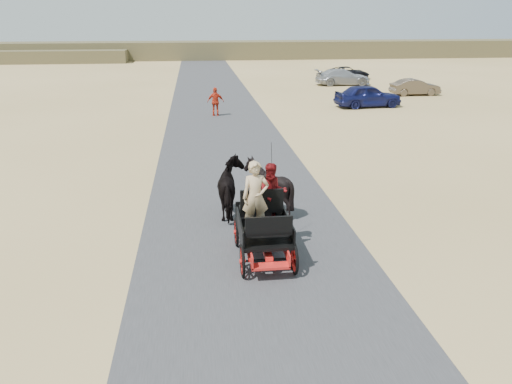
{
  "coord_description": "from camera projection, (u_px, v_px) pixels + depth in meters",
  "views": [
    {
      "loc": [
        -1.34,
        -11.54,
        5.8
      ],
      "look_at": [
        0.23,
        1.36,
        1.2
      ],
      "focal_mm": 35.0,
      "sensor_mm": 36.0,
      "label": 1
    }
  ],
  "objects": [
    {
      "name": "horse_left",
      "position": [
        232.0,
        188.0,
        15.15
      ],
      "size": [
        0.91,
        2.01,
        1.7
      ],
      "primitive_type": "imported",
      "rotation": [
        0.0,
        0.0,
        3.14
      ],
      "color": "black",
      "rests_on": "ground"
    },
    {
      "name": "ground",
      "position": [
        254.0,
        253.0,
        12.89
      ],
      "size": [
        140.0,
        140.0,
        0.0
      ],
      "primitive_type": "plane",
      "color": "tan"
    },
    {
      "name": "carriage",
      "position": [
        264.0,
        244.0,
        12.56
      ],
      "size": [
        1.3,
        2.4,
        0.72
      ],
      "primitive_type": null,
      "color": "black",
      "rests_on": "ground"
    },
    {
      "name": "road",
      "position": [
        254.0,
        253.0,
        12.88
      ],
      "size": [
        6.0,
        140.0,
        0.01
      ],
      "primitive_type": "cube",
      "color": "#38383A",
      "rests_on": "ground"
    },
    {
      "name": "car_c",
      "position": [
        343.0,
        77.0,
        44.05
      ],
      "size": [
        4.82,
        1.99,
        1.39
      ],
      "primitive_type": "imported",
      "rotation": [
        0.0,
        0.0,
        1.58
      ],
      "color": "#B2B2B7",
      "rests_on": "ground"
    },
    {
      "name": "driver_man",
      "position": [
        256.0,
        197.0,
        12.17
      ],
      "size": [
        0.66,
        0.43,
        1.8
      ],
      "primitive_type": "imported",
      "color": "tan",
      "rests_on": "carriage"
    },
    {
      "name": "car_a",
      "position": [
        368.0,
        96.0,
        33.35
      ],
      "size": [
        4.57,
        2.2,
        1.51
      ],
      "primitive_type": "imported",
      "rotation": [
        0.0,
        0.0,
        1.67
      ],
      "color": "navy",
      "rests_on": "ground"
    },
    {
      "name": "passenger_woman",
      "position": [
        272.0,
        193.0,
        12.78
      ],
      "size": [
        0.77,
        0.6,
        1.58
      ],
      "primitive_type": "imported",
      "color": "#660C0F",
      "rests_on": "carriage"
    },
    {
      "name": "pedestrian",
      "position": [
        216.0,
        102.0,
        30.33
      ],
      "size": [
        1.04,
        0.49,
        1.73
      ],
      "primitive_type": "imported",
      "rotation": [
        0.0,
        0.0,
        3.08
      ],
      "color": "red",
      "rests_on": "ground"
    },
    {
      "name": "car_b",
      "position": [
        415.0,
        87.0,
        38.39
      ],
      "size": [
        3.75,
        1.34,
        1.23
      ],
      "primitive_type": "imported",
      "rotation": [
        0.0,
        0.0,
        1.58
      ],
      "color": "brown",
      "rests_on": "ground"
    },
    {
      "name": "car_d",
      "position": [
        348.0,
        73.0,
        48.48
      ],
      "size": [
        4.33,
        2.35,
        1.15
      ],
      "primitive_type": "imported",
      "rotation": [
        0.0,
        0.0,
        1.46
      ],
      "color": "black",
      "rests_on": "ground"
    },
    {
      "name": "ridge_far",
      "position": [
        203.0,
        50.0,
        70.51
      ],
      "size": [
        140.0,
        6.0,
        2.4
      ],
      "primitive_type": "cube",
      "color": "brown",
      "rests_on": "ground"
    },
    {
      "name": "horse_right",
      "position": [
        268.0,
        187.0,
        15.27
      ],
      "size": [
        1.37,
        1.54,
        1.7
      ],
      "primitive_type": "imported",
      "rotation": [
        0.0,
        0.0,
        3.14
      ],
      "color": "black",
      "rests_on": "ground"
    }
  ]
}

